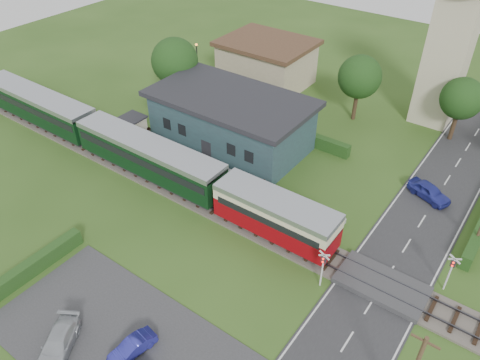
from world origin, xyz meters
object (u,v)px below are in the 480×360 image
Objects in this scene: equipment_hut at (133,128)px; station_building at (231,120)px; train at (125,145)px; church_tower at (455,28)px; crossing_signal_far at (451,268)px; car_park_silver at (58,344)px; pedestrian_near at (264,187)px; car_park_blue at (132,347)px; pedestrian_far at (150,136)px; house_west at (266,62)px; crossing_signal_near at (323,264)px; car_on_road at (429,191)px.

station_building is at bearing 35.92° from equipment_hut.
church_tower is (20.74, 26.00, 8.05)m from train.
station_building is at bearing 164.37° from crossing_signal_far.
church_tower is at bearing 46.75° from car_park_silver.
pedestrian_near is at bearing -36.14° from station_building.
equipment_hut is at bearing 145.44° from car_park_blue.
pedestrian_far is at bearing 89.49° from car_park_silver.
crossing_signal_near is at bearing -49.89° from house_west.
crossing_signal_far is at bearing 4.66° from train.
crossing_signal_near is (16.40, -11.40, -0.55)m from station_building.
equipment_hut is 24.65m from car_park_blue.
crossing_signal_near reaches higher than pedestrian_near.
crossing_signal_far is 1.97× the size of pedestrian_near.
car_park_silver is (-13.47, -28.38, -0.03)m from car_on_road.
train is at bearing 94.02° from car_park_silver.
crossing_signal_far is at bearing 177.73° from pedestrian_near.
train is 11.03× the size of car_on_road.
car_park_silver is (11.62, -16.50, -1.49)m from train.
equipment_hut is at bearing 125.19° from train.
car_park_silver is at bearing -54.85° from train.
station_building is at bearing 71.84° from car_park_silver.
crossing_signal_near is at bearing -6.20° from train.
crossing_signal_far reaches higher than equipment_hut.
house_west is 5.46× the size of pedestrian_far.
train is 2.45× the size of church_tower.
house_west is at bearing 121.24° from car_park_blue.
car_park_blue is 4.57m from car_park_silver.
house_west reaches higher than station_building.
crossing_signal_far is at bearing -94.17° from pedestrian_far.
station_building is at bearing -35.03° from pedestrian_near.
car_on_road is at bearing -73.67° from pedestrian_far.
station_building is 1.48× the size of house_west.
pedestrian_near is 0.84× the size of pedestrian_far.
equipment_hut is 2.12m from pedestrian_far.
station_building is at bearing -48.84° from pedestrian_far.
crossing_signal_far reaches higher than pedestrian_near.
car_on_road is 31.41m from car_park_silver.
crossing_signal_near is (21.40, -25.41, -0.65)m from house_west.
crossing_signal_far is at bearing -1.46° from equipment_hut.
pedestrian_far is (-11.79, 19.91, 0.75)m from car_park_silver.
train reaches higher than crossing_signal_far.
church_tower is 26.39m from crossing_signal_far.
crossing_signal_far is 29.54m from pedestrian_far.
house_west is 3.30× the size of crossing_signal_near.
pedestrian_far is (-20.91, -22.59, -8.79)m from church_tower.
house_west is at bearing 88.15° from train.
pedestrian_far is (-13.67, 0.08, 0.16)m from pedestrian_near.
crossing_signal_near is at bearing -106.82° from pedestrian_far.
station_building is 14.87m from house_west.
pedestrian_far is at bearing 141.49° from car_park_blue.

